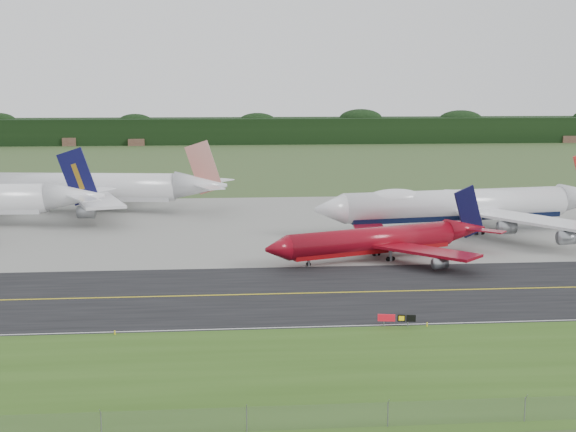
{
  "coord_description": "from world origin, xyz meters",
  "views": [
    {
      "loc": [
        -20.0,
        -111.36,
        28.97
      ],
      "look_at": [
        -8.47,
        22.0,
        6.56
      ],
      "focal_mm": 50.0,
      "sensor_mm": 36.0,
      "label": 1
    }
  ],
  "objects_px": {
    "jet_red_737": "(383,240)",
    "taxiway_sign": "(396,318)",
    "jet_ba_747": "(466,205)",
    "jet_star_tail": "(92,188)"
  },
  "relations": [
    {
      "from": "jet_ba_747",
      "to": "jet_star_tail",
      "type": "xyz_separation_m",
      "value": [
        -76.41,
        31.75,
        0.03
      ]
    },
    {
      "from": "jet_ba_747",
      "to": "taxiway_sign",
      "type": "relative_size",
      "value": 14.03
    },
    {
      "from": "jet_ba_747",
      "to": "jet_red_737",
      "type": "xyz_separation_m",
      "value": [
        -20.91,
        -22.01,
        -2.25
      ]
    },
    {
      "from": "jet_ba_747",
      "to": "jet_red_737",
      "type": "relative_size",
      "value": 1.54
    },
    {
      "from": "jet_red_737",
      "to": "taxiway_sign",
      "type": "relative_size",
      "value": 9.09
    },
    {
      "from": "jet_red_737",
      "to": "jet_star_tail",
      "type": "bearing_deg",
      "value": 135.91
    },
    {
      "from": "jet_red_737",
      "to": "jet_star_tail",
      "type": "distance_m",
      "value": 77.29
    },
    {
      "from": "jet_ba_747",
      "to": "jet_star_tail",
      "type": "bearing_deg",
      "value": 157.44
    },
    {
      "from": "jet_ba_747",
      "to": "jet_star_tail",
      "type": "height_order",
      "value": "jet_star_tail"
    },
    {
      "from": "jet_star_tail",
      "to": "taxiway_sign",
      "type": "distance_m",
      "value": 103.77
    }
  ]
}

